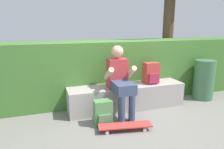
{
  "coord_description": "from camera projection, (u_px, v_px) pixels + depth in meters",
  "views": [
    {
      "loc": [
        -1.43,
        -2.96,
        1.54
      ],
      "look_at": [
        -0.28,
        0.49,
        0.66
      ],
      "focal_mm": 33.09,
      "sensor_mm": 36.0,
      "label": 1
    }
  ],
  "objects": [
    {
      "name": "bench_main",
      "position": [
        127.0,
        97.0,
        3.89
      ],
      "size": [
        2.2,
        0.48,
        0.45
      ],
      "color": "#A19A94",
      "rests_on": "ground"
    },
    {
      "name": "person_skater",
      "position": [
        120.0,
        79.0,
        3.52
      ],
      "size": [
        0.49,
        0.62,
        1.2
      ],
      "color": "#B73338",
      "rests_on": "ground"
    },
    {
      "name": "backpack_on_ground",
      "position": [
        103.0,
        113.0,
        3.24
      ],
      "size": [
        0.28,
        0.23,
        0.4
      ],
      "color": "#51894C",
      "rests_on": "ground"
    },
    {
      "name": "trash_bin",
      "position": [
        204.0,
        80.0,
        4.36
      ],
      "size": [
        0.41,
        0.41,
        0.83
      ],
      "color": "#3D6B47",
      "rests_on": "ground"
    },
    {
      "name": "backpack_on_bench",
      "position": [
        151.0,
        73.0,
        3.93
      ],
      "size": [
        0.28,
        0.23,
        0.4
      ],
      "color": "#B23833",
      "rests_on": "bench_main"
    },
    {
      "name": "ground_plane",
      "position": [
        136.0,
        117.0,
        3.53
      ],
      "size": [
        24.0,
        24.0,
        0.0
      ],
      "primitive_type": "plane",
      "color": "slate"
    },
    {
      "name": "hedge_row",
      "position": [
        137.0,
        68.0,
        4.52
      ],
      "size": [
        6.43,
        0.78,
        1.23
      ],
      "color": "#41732F",
      "rests_on": "ground"
    },
    {
      "name": "skateboard_near_person",
      "position": [
        125.0,
        126.0,
        3.08
      ],
      "size": [
        0.82,
        0.33,
        0.09
      ],
      "color": "#BC3833",
      "rests_on": "ground"
    }
  ]
}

